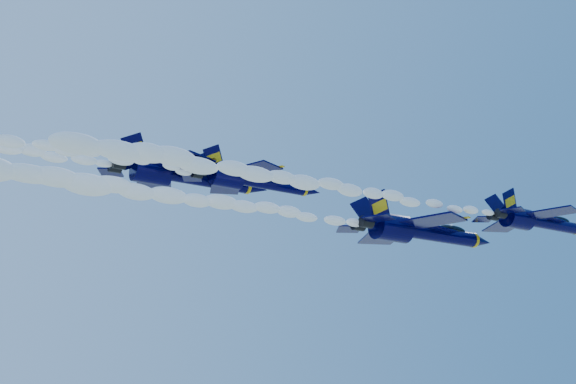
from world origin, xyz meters
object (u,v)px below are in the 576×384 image
jet_second (419,231)px  jet_fourth (183,175)px  jet_lead (536,221)px  jet_third (252,180)px

jet_second → jet_fourth: jet_fourth is taller
jet_lead → jet_fourth: size_ratio=0.79×
jet_lead → jet_fourth: bearing=149.3°
jet_lead → jet_third: (-28.02, 15.45, 4.50)m
jet_third → jet_fourth: size_ratio=0.83×
jet_second → jet_fourth: 27.41m
jet_second → jet_lead: bearing=-29.1°
jet_lead → jet_third: jet_third is taller
jet_third → jet_second: bearing=-28.7°
jet_lead → jet_second: 13.41m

